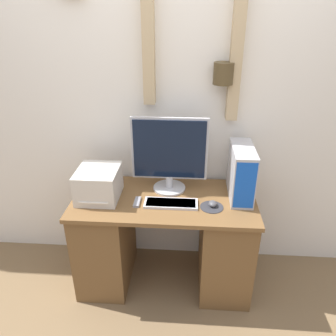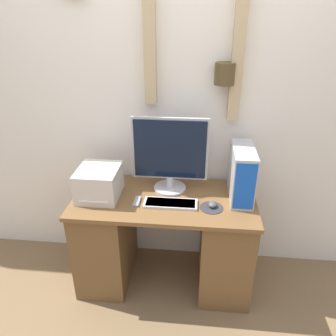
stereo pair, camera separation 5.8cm
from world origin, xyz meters
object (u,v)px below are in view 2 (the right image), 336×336
Objects in this scene: monitor at (170,153)px; keyboard at (171,203)px; computer_tower at (242,173)px; remote_control at (137,201)px; printer at (99,183)px; mouse at (212,204)px.

monitor is 1.50× the size of keyboard.
remote_control is (-0.73, -0.15, -0.18)m from computer_tower.
computer_tower reaches higher than printer.
mouse is at bearing -5.14° from printer.
keyboard is at bearing -161.93° from computer_tower.
printer is at bearing -162.60° from monitor.
monitor reaches higher than remote_control.
monitor is 4.39× the size of remote_control.
monitor is 1.41× the size of computer_tower.
printer is (-0.49, -0.16, -0.19)m from monitor.
printer reaches higher than mouse.
keyboard is 2.92× the size of remote_control.
monitor reaches higher than keyboard.
monitor is 0.53m from computer_tower.
monitor is 0.47m from mouse.
printer is at bearing 174.86° from mouse.
remote_control is at bearing 178.89° from keyboard.
mouse reaches higher than keyboard.
mouse reaches higher than remote_control.
mouse is 0.55× the size of remote_control.
monitor is at bearing 45.95° from remote_control.
computer_tower is 3.12× the size of remote_control.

